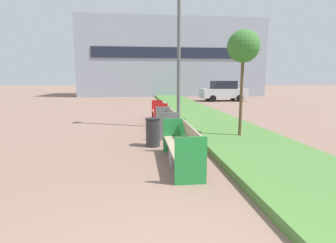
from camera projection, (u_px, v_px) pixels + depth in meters
planter_grass_strip at (201, 116)px, 13.98m from camera, size 2.80×120.00×0.18m
building_backdrop at (170, 59)px, 33.34m from camera, size 21.93×7.75×9.02m
bench_green_frame at (183, 150)px, 6.12m from camera, size 0.65×2.35×0.94m
bench_grey_frame at (167, 125)px, 9.54m from camera, size 0.65×1.89×0.94m
bench_red_frame at (160, 114)px, 12.66m from camera, size 0.65×1.92×0.94m
litter_bin at (153, 132)px, 7.87m from camera, size 0.44×0.44×0.86m
street_lamp_post at (179, 22)px, 10.22m from camera, size 0.24×0.44×7.67m
sapling_tree_near at (243, 47)px, 8.20m from camera, size 1.02×1.02×3.54m
parked_car_distant at (223, 91)px, 24.35m from camera, size 4.29×2.00×1.86m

